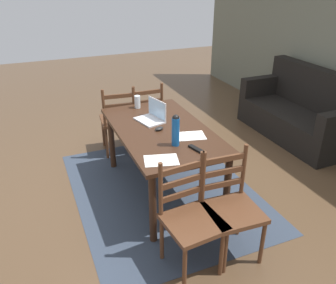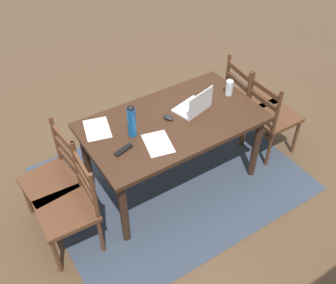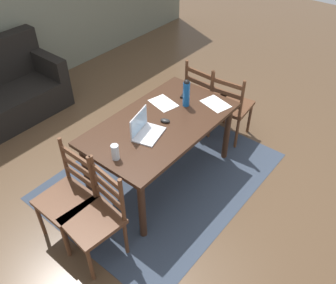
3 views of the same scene
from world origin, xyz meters
name	(u,v)px [view 3 (image 3 of 3)]	position (x,y,z in m)	size (l,w,h in m)	color
ground_plane	(162,175)	(0.00, 0.00, 0.00)	(14.00, 14.00, 0.00)	brown
area_rug	(162,175)	(0.00, 0.00, 0.00)	(2.45, 1.91, 0.01)	#333D4C
dining_table	(161,129)	(0.00, 0.00, 0.67)	(1.61, 0.92, 0.77)	#382114
chair_left_far	(68,197)	(-1.10, 0.18, 0.46)	(0.44, 0.44, 0.95)	#56331E
chair_right_far	(205,96)	(1.10, 0.19, 0.46)	(0.46, 0.46, 0.95)	#56331E
chair_right_near	(230,106)	(1.10, -0.19, 0.46)	(0.48, 0.48, 0.95)	#56331E
chair_left_near	(96,218)	(-1.10, -0.19, 0.46)	(0.49, 0.49, 0.95)	#56331E
laptop	(145,129)	(-0.25, -0.01, 0.82)	(0.37, 0.29, 0.23)	silver
water_bottle	(186,92)	(0.40, -0.02, 0.93)	(0.07, 0.07, 0.31)	#145199
drinking_glass	(115,152)	(-0.68, -0.04, 0.84)	(0.07, 0.07, 0.15)	silver
computer_mouse	(165,121)	(0.02, -0.04, 0.78)	(0.06, 0.10, 0.03)	black
tv_remote	(185,94)	(0.56, 0.12, 0.78)	(0.04, 0.17, 0.02)	black
paper_stack_left	(216,104)	(0.62, -0.25, 0.77)	(0.21, 0.30, 0.00)	white
paper_stack_right	(163,103)	(0.27, 0.19, 0.77)	(0.21, 0.30, 0.00)	white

